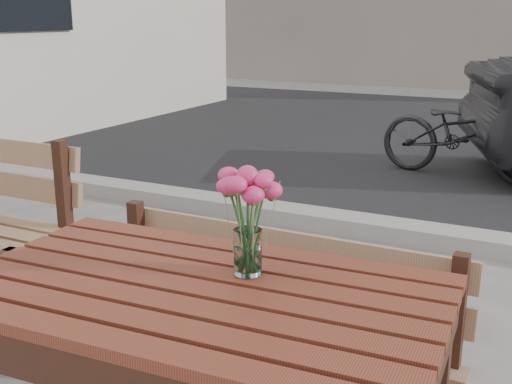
# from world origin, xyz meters

# --- Properties ---
(street) EXTENTS (30.00, 8.12, 0.12)m
(street) POSITION_xyz_m (0.00, 5.06, 0.03)
(street) COLOR black
(street) RESTS_ON ground
(main_table) EXTENTS (1.32, 0.81, 0.79)m
(main_table) POSITION_xyz_m (-0.15, 0.19, 0.66)
(main_table) COLOR #582517
(main_table) RESTS_ON ground
(main_bench) EXTENTS (1.32, 0.40, 0.82)m
(main_bench) POSITION_xyz_m (-0.17, 0.67, 0.49)
(main_bench) COLOR #9C7351
(main_bench) RESTS_ON ground
(main_vase) EXTENTS (0.17, 0.17, 0.30)m
(main_vase) POSITION_xyz_m (-0.07, 0.33, 0.98)
(main_vase) COLOR white
(main_vase) RESTS_ON main_table
(bicycle) EXTENTS (1.69, 0.84, 0.85)m
(bicycle) POSITION_xyz_m (-0.21, 4.97, 0.43)
(bicycle) COLOR black
(bicycle) RESTS_ON ground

